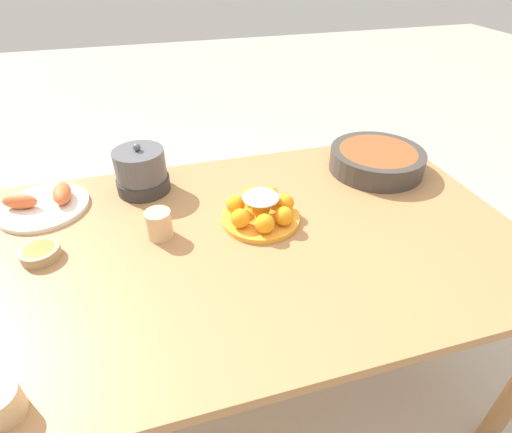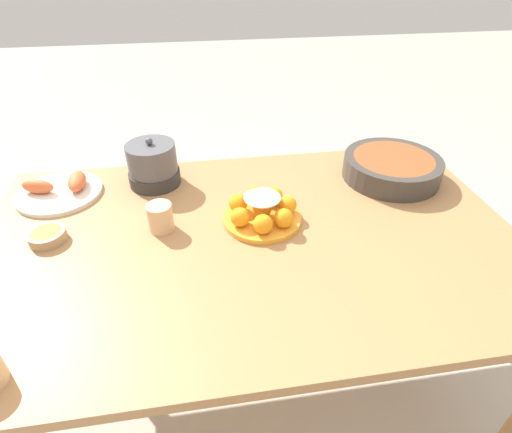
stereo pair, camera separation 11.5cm
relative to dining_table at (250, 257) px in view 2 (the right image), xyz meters
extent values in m
plane|color=#B2A899|center=(0.00, 0.00, -0.65)|extent=(12.00, 12.00, 0.00)
cylinder|color=#A87547|center=(-0.73, 0.43, -0.30)|extent=(0.06, 0.06, 0.70)
cylinder|color=#A87547|center=(0.73, 0.43, -0.30)|extent=(0.06, 0.06, 0.70)
cube|color=#A87547|center=(0.00, 0.00, 0.07)|extent=(1.55, 0.96, 0.03)
cylinder|color=gold|center=(0.05, 0.06, 0.09)|extent=(0.24, 0.24, 0.02)
sphere|color=orange|center=(0.12, 0.07, 0.13)|extent=(0.06, 0.06, 0.06)
sphere|color=orange|center=(0.09, 0.13, 0.13)|extent=(0.06, 0.06, 0.06)
sphere|color=orange|center=(0.04, 0.14, 0.13)|extent=(0.06, 0.06, 0.06)
sphere|color=orange|center=(-0.02, 0.10, 0.13)|extent=(0.06, 0.06, 0.06)
sphere|color=orange|center=(-0.02, 0.03, 0.13)|extent=(0.06, 0.06, 0.06)
sphere|color=orange|center=(0.04, -0.01, 0.13)|extent=(0.06, 0.06, 0.06)
sphere|color=orange|center=(0.10, 0.01, 0.13)|extent=(0.06, 0.06, 0.06)
ellipsoid|color=white|center=(0.05, 0.06, 0.16)|extent=(0.11, 0.11, 0.02)
sphere|color=orange|center=(0.05, 0.06, 0.13)|extent=(0.06, 0.06, 0.06)
cylinder|color=#3D3833|center=(0.54, 0.25, 0.12)|extent=(0.33, 0.33, 0.08)
cylinder|color=brown|center=(0.54, 0.25, 0.15)|extent=(0.27, 0.27, 0.01)
cylinder|color=tan|center=(-0.56, 0.06, 0.10)|extent=(0.10, 0.10, 0.03)
cylinder|color=#B26623|center=(-0.56, 0.06, 0.11)|extent=(0.08, 0.08, 0.01)
cylinder|color=silver|center=(-0.59, 0.31, 0.09)|extent=(0.27, 0.27, 0.01)
ellipsoid|color=#E06033|center=(-0.53, 0.32, 0.12)|extent=(0.06, 0.12, 0.05)
ellipsoid|color=#E06033|center=(-0.65, 0.31, 0.12)|extent=(0.11, 0.07, 0.05)
cylinder|color=#DBB27F|center=(-0.25, 0.07, 0.12)|extent=(0.07, 0.07, 0.08)
cylinder|color=#2D2D2D|center=(-0.28, 0.34, 0.11)|extent=(0.17, 0.17, 0.05)
cylinder|color=#515156|center=(-0.28, 0.34, 0.18)|extent=(0.16, 0.16, 0.10)
sphere|color=#515156|center=(-0.28, 0.34, 0.24)|extent=(0.02, 0.02, 0.02)
camera|label=1|loc=(-0.23, -0.87, 0.79)|focal=28.00mm
camera|label=2|loc=(-0.12, -0.89, 0.79)|focal=28.00mm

